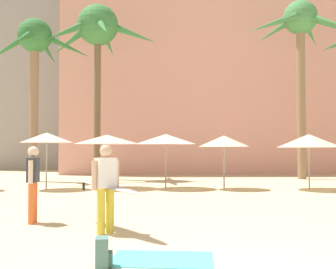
# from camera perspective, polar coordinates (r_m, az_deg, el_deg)

# --- Properties ---
(hotel_pink) EXTENTS (25.76, 9.38, 13.18)m
(hotel_pink) POSITION_cam_1_polar(r_m,az_deg,el_deg) (34.03, 9.64, 6.36)
(hotel_pink) COLOR #DB9989
(hotel_pink) RESTS_ON ground
(palm_tree_far_left) EXTENTS (6.33, 6.55, 9.81)m
(palm_tree_far_left) POSITION_cam_1_polar(r_m,az_deg,el_deg) (25.39, -9.22, 13.05)
(palm_tree_far_left) COLOR brown
(palm_tree_far_left) RESTS_ON ground
(palm_tree_center) EXTENTS (5.75, 5.90, 8.58)m
(palm_tree_center) POSITION_cam_1_polar(r_m,az_deg,el_deg) (24.42, -17.02, 10.60)
(palm_tree_center) COLOR #896B4C
(palm_tree_center) RESTS_ON ground
(palm_tree_right) EXTENTS (6.16, 5.19, 10.16)m
(palm_tree_right) POSITION_cam_1_polar(r_m,az_deg,el_deg) (26.51, 16.95, 12.59)
(palm_tree_right) COLOR #896B4C
(palm_tree_right) RESTS_ON ground
(cafe_umbrella_0) EXTENTS (2.80, 2.80, 2.29)m
(cafe_umbrella_0) POSITION_cam_1_polar(r_m,az_deg,el_deg) (18.81, -7.99, -0.64)
(cafe_umbrella_0) COLOR gray
(cafe_umbrella_0) RESTS_ON ground
(cafe_umbrella_1) EXTENTS (2.61, 2.61, 2.29)m
(cafe_umbrella_1) POSITION_cam_1_polar(r_m,az_deg,el_deg) (18.91, 17.95, -0.79)
(cafe_umbrella_1) COLOR gray
(cafe_umbrella_1) RESTS_ON ground
(cafe_umbrella_3) EXTENTS (2.14, 2.14, 2.25)m
(cafe_umbrella_3) POSITION_cam_1_polar(r_m,az_deg,el_deg) (18.42, 7.33, -0.87)
(cafe_umbrella_3) COLOR gray
(cafe_umbrella_3) RESTS_ON ground
(cafe_umbrella_7) EXTENTS (2.60, 2.60, 2.31)m
(cafe_umbrella_7) POSITION_cam_1_polar(r_m,az_deg,el_deg) (18.52, -0.30, -0.62)
(cafe_umbrella_7) COLOR gray
(cafe_umbrella_7) RESTS_ON ground
(cafe_umbrella_8) EXTENTS (2.16, 2.16, 2.36)m
(cafe_umbrella_8) POSITION_cam_1_polar(r_m,az_deg,el_deg) (18.80, -15.59, -0.40)
(cafe_umbrella_8) COLOR gray
(cafe_umbrella_8) RESTS_ON ground
(beach_towel) EXTENTS (1.62, 1.17, 0.01)m
(beach_towel) POSITION_cam_1_polar(r_m,az_deg,el_deg) (6.77, -0.78, -15.98)
(beach_towel) COLOR #4CC6D6
(beach_towel) RESTS_ON ground
(backpack) EXTENTS (0.27, 0.32, 0.42)m
(backpack) POSITION_cam_1_polar(r_m,az_deg,el_deg) (6.35, -8.55, -15.10)
(backpack) COLOR #49746C
(backpack) RESTS_ON ground
(person_far_right) EXTENTS (1.92, 2.64, 1.75)m
(person_far_right) POSITION_cam_1_polar(r_m,az_deg,el_deg) (8.81, -8.07, -6.62)
(person_far_right) COLOR gold
(person_far_right) RESTS_ON ground
(person_near_right) EXTENTS (0.26, 0.61, 1.72)m
(person_near_right) POSITION_cam_1_polar(r_m,az_deg,el_deg) (10.25, -17.26, -5.82)
(person_near_right) COLOR orange
(person_near_right) RESTS_ON ground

